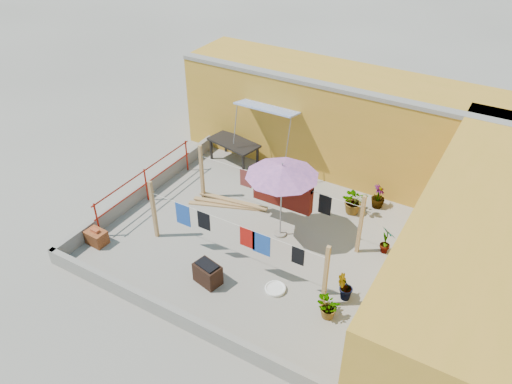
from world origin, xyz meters
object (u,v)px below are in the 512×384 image
water_jug_b (395,275)px  plant_back_a (354,201)px  white_basin (275,289)px  water_jug_a (400,266)px  outdoor_table (234,144)px  brick_stack (97,237)px  patio_umbrella (282,171)px  brazier (208,273)px  green_hose (419,230)px

water_jug_b → plant_back_a: bearing=132.0°
white_basin → water_jug_a: (2.39, 2.22, 0.09)m
plant_back_a → outdoor_table: bearing=172.3°
brick_stack → water_jug_a: 8.04m
patio_umbrella → outdoor_table: patio_umbrella is taller
patio_umbrella → brazier: bearing=-104.6°
brazier → white_basin: bearing=20.7°
outdoor_table → brazier: bearing=-63.9°
brazier → green_hose: size_ratio=1.48×
white_basin → brick_stack: bearing=-169.7°
water_jug_a → water_jug_b: size_ratio=0.83×
white_basin → brazier: bearing=-159.3°
patio_umbrella → white_basin: size_ratio=4.71×
green_hose → plant_back_a: (-1.93, -0.13, 0.38)m
brick_stack → white_basin: size_ratio=1.08×
white_basin → plant_back_a: (0.45, 3.94, 0.37)m
green_hose → brazier: bearing=-130.3°
patio_umbrella → brick_stack: size_ratio=4.37×
white_basin → water_jug_b: bearing=36.9°
plant_back_a → patio_umbrella: bearing=-124.2°
green_hose → outdoor_table: bearing=175.8°
outdoor_table → water_jug_a: size_ratio=5.97×
brazier → plant_back_a: bearing=65.9°
brick_stack → water_jug_b: bearing=20.1°
white_basin → plant_back_a: 3.98m
brick_stack → water_jug_a: brick_stack is taller
outdoor_table → water_jug_b: bearing=-23.0°
outdoor_table → plant_back_a: (4.54, -0.61, -0.32)m
patio_umbrella → plant_back_a: patio_umbrella is taller
brazier → outdoor_table: bearing=116.1°
brick_stack → water_jug_b: size_ratio=1.51×
patio_umbrella → green_hose: (3.30, 2.14, -2.05)m
brazier → white_basin: 1.70m
outdoor_table → plant_back_a: bearing=-7.7°
brick_stack → white_basin: bearing=10.3°
patio_umbrella → brick_stack: (-4.10, -2.85, -1.87)m
brick_stack → green_hose: 8.92m
plant_back_a → water_jug_a: bearing=-41.6°
white_basin → water_jug_b: (2.39, 1.79, 0.12)m
brazier → water_jug_b: bearing=31.1°
white_basin → water_jug_a: size_ratio=1.68×
white_basin → water_jug_b: 2.99m
brick_stack → plant_back_a: bearing=41.6°
plant_back_a → water_jug_b: bearing=-48.0°
outdoor_table → plant_back_a: 4.59m
patio_umbrella → green_hose: patio_umbrella is taller
outdoor_table → green_hose: 6.53m
brazier → water_jug_a: bearing=35.4°
water_jug_a → green_hose: size_ratio=0.63×
brazier → water_jug_a: (3.96, 2.81, -0.15)m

